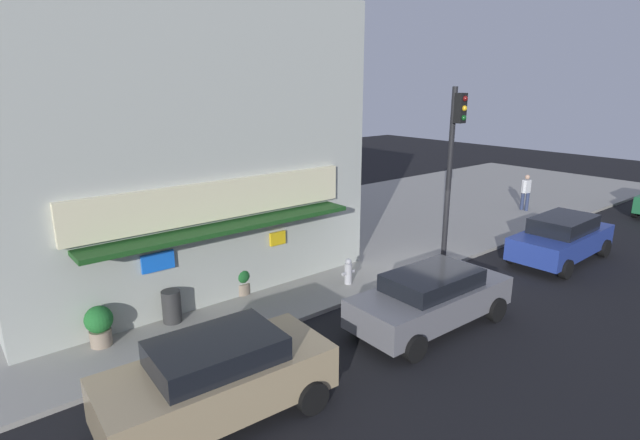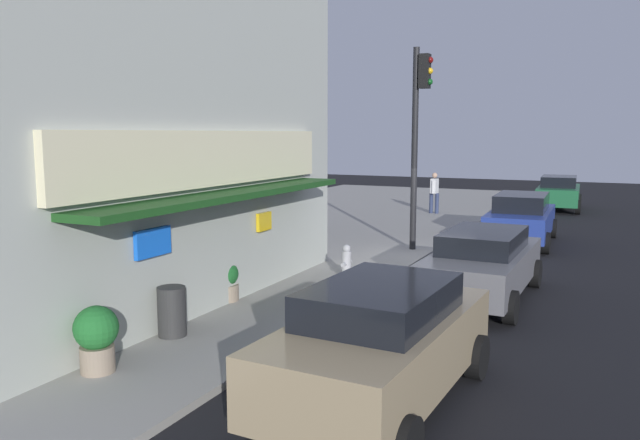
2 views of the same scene
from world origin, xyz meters
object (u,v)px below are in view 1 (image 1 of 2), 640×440
object	(u,v)px
trash_can	(172,306)
potted_plant_by_window	(99,324)
parked_car_tan	(218,378)
parked_car_blue	(562,238)
parked_car_grey	(431,298)
fire_hydrant	(348,272)
traffic_light	(453,152)
potted_plant_by_doorway	(241,280)
pedestrian	(526,191)

from	to	relation	value
trash_can	potted_plant_by_window	xyz separation A→B (m)	(-1.76, -0.07, 0.11)
parked_car_tan	parked_car_blue	distance (m)	13.30
parked_car_grey	parked_car_tan	bearing A→B (deg)	178.40
fire_hydrant	parked_car_blue	world-z (taller)	parked_car_blue
parked_car_blue	fire_hydrant	bearing A→B (deg)	158.36
trash_can	potted_plant_by_window	world-z (taller)	potted_plant_by_window
parked_car_tan	parked_car_blue	world-z (taller)	parked_car_tan
traffic_light	parked_car_blue	xyz separation A→B (m)	(3.08, -2.53, -2.97)
potted_plant_by_window	fire_hydrant	bearing A→B (deg)	-7.69
potted_plant_by_window	parked_car_blue	xyz separation A→B (m)	(14.26, -3.85, 0.17)
traffic_light	potted_plant_by_window	bearing A→B (deg)	173.24
traffic_light	potted_plant_by_window	distance (m)	11.69
potted_plant_by_doorway	parked_car_blue	size ratio (longest dim) A/B	0.18
parked_car_blue	parked_car_grey	bearing A→B (deg)	-178.23
fire_hydrant	parked_car_blue	bearing A→B (deg)	-21.64
pedestrian	potted_plant_by_window	world-z (taller)	pedestrian
pedestrian	parked_car_tan	xyz separation A→B (m)	(-18.63, -4.33, -0.22)
potted_plant_by_window	parked_car_grey	world-z (taller)	parked_car_grey
traffic_light	fire_hydrant	xyz separation A→B (m)	(-4.28, 0.39, -3.29)
potted_plant_by_doorway	parked_car_tan	size ratio (longest dim) A/B	0.19
traffic_light	fire_hydrant	size ratio (longest dim) A/B	7.20
parked_car_tan	trash_can	bearing A→B (deg)	78.74
fire_hydrant	trash_can	bearing A→B (deg)	168.95
pedestrian	parked_car_grey	distance (m)	13.53
pedestrian	traffic_light	bearing A→B (deg)	-168.34
fire_hydrant	potted_plant_by_window	bearing A→B (deg)	172.31
traffic_light	potted_plant_by_window	size ratio (longest dim) A/B	5.99
pedestrian	potted_plant_by_doorway	world-z (taller)	pedestrian
fire_hydrant	trash_can	xyz separation A→B (m)	(-5.14, 1.00, 0.03)
trash_can	parked_car_tan	bearing A→B (deg)	-101.26
potted_plant_by_doorway	fire_hydrant	bearing A→B (deg)	-26.81
parked_car_grey	parked_car_blue	distance (m)	7.42
parked_car_grey	parked_car_blue	size ratio (longest dim) A/B	1.00
potted_plant_by_doorway	parked_car_tan	world-z (taller)	parked_car_tan
fire_hydrant	pedestrian	world-z (taller)	pedestrian
pedestrian	parked_car_blue	xyz separation A→B (m)	(-5.34, -4.27, -0.24)
parked_car_tan	fire_hydrant	bearing A→B (deg)	26.72
pedestrian	potted_plant_by_doorway	distance (m)	15.57
fire_hydrant	trash_can	distance (m)	5.24
pedestrian	trash_can	bearing A→B (deg)	-178.91
potted_plant_by_window	parked_car_blue	world-z (taller)	parked_car_blue
trash_can	fire_hydrant	bearing A→B (deg)	-11.05
pedestrian	parked_car_blue	size ratio (longest dim) A/B	0.38
traffic_light	trash_can	world-z (taller)	traffic_light
potted_plant_by_window	parked_car_tan	bearing A→B (deg)	-76.21
pedestrian	parked_car_blue	bearing A→B (deg)	-141.36
fire_hydrant	trash_can	size ratio (longest dim) A/B	0.96
potted_plant_by_doorway	parked_car_tan	xyz separation A→B (m)	(-3.07, -4.44, 0.32)
fire_hydrant	pedestrian	distance (m)	12.78
fire_hydrant	potted_plant_by_doorway	distance (m)	3.21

